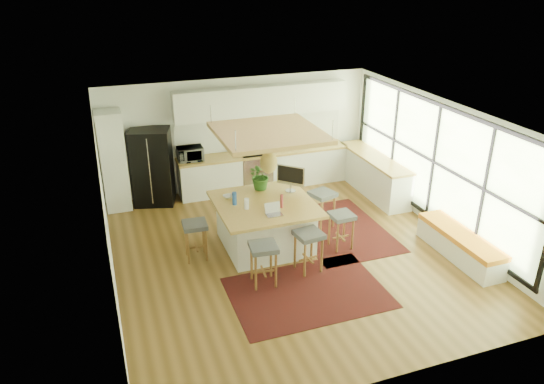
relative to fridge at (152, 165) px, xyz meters
name	(u,v)px	position (x,y,z in m)	size (l,w,h in m)	color
floor	(290,253)	(2.13, -3.18, -0.93)	(7.00, 7.00, 0.00)	brown
ceiling	(293,116)	(2.13, -3.18, 1.78)	(7.00, 7.00, 0.00)	white
wall_back	(238,134)	(2.13, 0.32, 0.42)	(6.50, 6.50, 0.00)	white
wall_front	(395,296)	(2.13, -6.68, 0.42)	(6.50, 6.50, 0.00)	white
wall_left	(106,215)	(-1.12, -3.18, 0.42)	(7.00, 7.00, 0.00)	white
wall_right	(441,167)	(5.38, -3.18, 0.42)	(7.00, 7.00, 0.00)	white
window_wall	(441,165)	(5.35, -3.18, 0.47)	(0.10, 6.20, 2.60)	black
pantry	(113,161)	(-0.82, 0.00, 0.20)	(0.55, 0.60, 2.25)	white
back_counter_base	(264,170)	(2.68, 0.00, -0.49)	(4.20, 0.60, 0.88)	white
back_counter_top	(264,153)	(2.68, 0.00, -0.03)	(4.24, 0.64, 0.05)	#AE8A3D
backsplash	(260,132)	(2.68, 0.30, 0.43)	(4.20, 0.02, 0.80)	white
upper_cabinets	(262,101)	(2.68, 0.14, 1.22)	(4.20, 0.34, 0.70)	white
range	(255,169)	(2.43, 0.00, -0.43)	(0.76, 0.62, 1.00)	#A5A5AA
right_counter_base	(374,175)	(5.06, -1.18, -0.49)	(0.60, 2.50, 0.88)	white
right_counter_top	(375,157)	(5.06, -1.18, -0.03)	(0.64, 2.54, 0.05)	#AE8A3D
window_bench	(460,245)	(5.08, -4.38, -0.68)	(0.52, 2.00, 0.50)	white
ceiling_panel	(269,147)	(1.83, -2.78, 1.12)	(1.86, 1.86, 0.80)	#AE8A3D
rug_near	(308,292)	(1.92, -4.51, -0.92)	(2.60, 1.80, 0.01)	black
rug_right	(339,229)	(3.43, -2.65, -0.92)	(1.80, 2.60, 0.01)	black
fridge	(152,165)	(0.00, 0.00, 0.00)	(0.88, 0.69, 1.76)	black
island	(265,224)	(1.76, -2.75, -0.46)	(1.85, 1.85, 0.93)	#AE8A3D
stool_near_left	(264,266)	(1.31, -3.99, -0.57)	(0.46, 0.46, 0.77)	#44474B
stool_near_right	(308,253)	(2.21, -3.85, -0.57)	(0.46, 0.46, 0.78)	#44474B
stool_right_front	(341,231)	(3.13, -3.30, -0.57)	(0.43, 0.43, 0.73)	#44474B
stool_right_back	(322,211)	(3.15, -2.37, -0.57)	(0.47, 0.47, 0.79)	#44474B
stool_left_side	(196,241)	(0.39, -2.76, -0.57)	(0.44, 0.44, 0.74)	#44474B
laptop	(274,209)	(1.75, -3.30, 0.12)	(0.29, 0.31, 0.22)	#A5A5AA
monitor	(291,179)	(2.42, -2.40, 0.26)	(0.59, 0.21, 0.55)	#A5A5AA
microwave	(190,152)	(0.88, 0.01, 0.20)	(0.58, 0.32, 0.40)	#A5A5AA
island_plant	(261,178)	(1.91, -2.09, 0.23)	(0.53, 0.59, 0.46)	#1E4C19
island_bowl	(228,197)	(1.16, -2.29, 0.03)	(0.20, 0.20, 0.05)	white
island_bottle_0	(235,200)	(1.21, -2.65, 0.10)	(0.07, 0.07, 0.19)	#2C59B1
island_bottle_1	(247,204)	(1.36, -2.90, 0.10)	(0.07, 0.07, 0.19)	white
island_bottle_2	(283,203)	(2.01, -3.05, 0.10)	(0.07, 0.07, 0.19)	#A7373D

